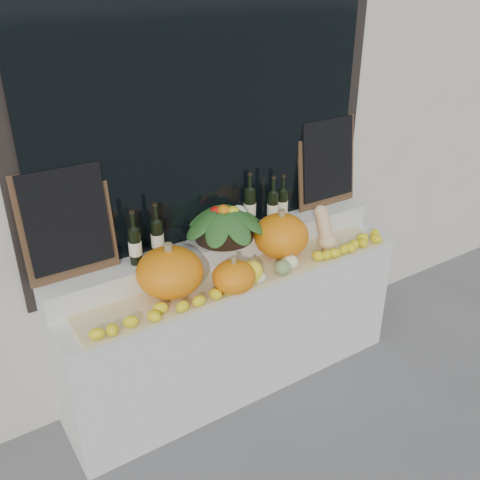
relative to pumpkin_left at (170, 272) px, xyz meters
The scene contains 18 objects.
storefront_facade 1.51m from the pumpkin_left, 59.28° to the left, with size 7.00×0.94×4.50m.
display_sill 0.77m from the pumpkin_left, ahead, with size 2.30×0.55×0.88m, color silver.
rear_tier 0.52m from the pumpkin_left, 25.03° to the left, with size 2.30×0.25×0.16m, color silver.
straw_bedding 0.50m from the pumpkin_left, ahead, with size 2.10×0.32×0.03m, color tan.
pumpkin_left is the anchor object (origin of this frame).
pumpkin_right 0.80m from the pumpkin_left, ahead, with size 0.36×0.36×0.28m, color orange.
pumpkin_center 0.37m from the pumpkin_left, 29.49° to the right, with size 0.25×0.25×0.19m, color orange.
butternut_squash 1.11m from the pumpkin_left, ahead, with size 0.13×0.20×0.28m.
decorative_gourds 0.53m from the pumpkin_left, 17.24° to the right, with size 0.55×0.14×0.16m.
lemon_heap 0.51m from the pumpkin_left, 19.48° to the right, with size 2.20×0.16×0.06m, color yellow, non-canonical shape.
produce_bowl 0.54m from the pumpkin_left, 22.86° to the left, with size 0.56×0.56×0.24m.
wine_bottle_far_left 0.26m from the pumpkin_left, 118.64° to the left, with size 0.08×0.08×0.34m.
wine_bottle_near_left 0.25m from the pumpkin_left, 80.64° to the left, with size 0.08×0.08×0.34m.
wine_bottle_tall 0.79m from the pumpkin_left, 20.78° to the left, with size 0.08×0.08×0.37m.
wine_bottle_near_right 0.90m from the pumpkin_left, 13.62° to the left, with size 0.08×0.08×0.34m.
wine_bottle_far_right 1.00m from the pumpkin_left, 13.56° to the left, with size 0.08×0.08×0.32m.
chalkboard_left 0.62m from the pumpkin_left, 147.98° to the left, with size 0.50×0.10×0.62m.
chalkboard_right 1.45m from the pumpkin_left, 11.47° to the left, with size 0.50×0.10×0.62m.
Camera 1 is at (-1.56, -0.94, 2.57)m, focal length 40.00 mm.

